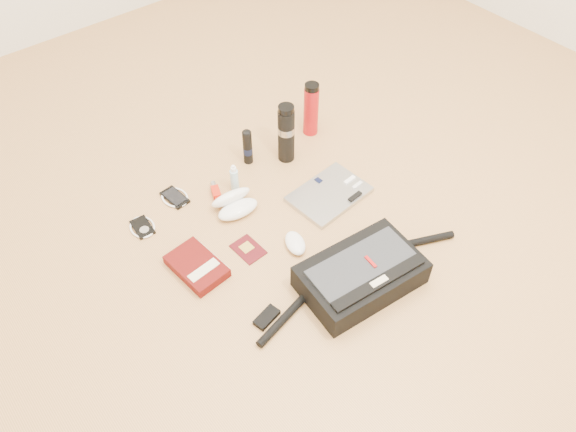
{
  "coord_description": "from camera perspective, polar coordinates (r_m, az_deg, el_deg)",
  "views": [
    {
      "loc": [
        -0.92,
        -1.03,
        1.66
      ],
      "look_at": [
        -0.01,
        0.09,
        0.06
      ],
      "focal_mm": 35.0,
      "sensor_mm": 36.0,
      "label": 1
    }
  ],
  "objects": [
    {
      "name": "messenger_bag",
      "position": [
        2.01,
        7.38,
        -5.95
      ],
      "size": [
        0.88,
        0.31,
        0.12
      ],
      "rotation": [
        0.0,
        0.0,
        -0.11
      ],
      "color": "black",
      "rests_on": "ground"
    },
    {
      "name": "book",
      "position": [
        2.08,
        -9.21,
        -5.04
      ],
      "size": [
        0.16,
        0.23,
        0.04
      ],
      "rotation": [
        0.0,
        0.0,
        0.09
      ],
      "color": "#4A0907",
      "rests_on": "ground"
    },
    {
      "name": "passport",
      "position": [
        2.13,
        -4.07,
        -3.39
      ],
      "size": [
        0.09,
        0.13,
        0.01
      ],
      "rotation": [
        0.0,
        0.0,
        0.05
      ],
      "color": "#440A0F",
      "rests_on": "ground"
    },
    {
      "name": "thermos_red",
      "position": [
        2.54,
        2.36,
        10.78
      ],
      "size": [
        0.07,
        0.07,
        0.26
      ],
      "rotation": [
        0.0,
        0.0,
        -0.01
      ],
      "color": "#AA1217",
      "rests_on": "ground"
    },
    {
      "name": "ipod",
      "position": [
        2.26,
        -14.58,
        -1.11
      ],
      "size": [
        0.1,
        0.11,
        0.01
      ],
      "rotation": [
        0.0,
        0.0,
        -0.09
      ],
      "color": "black",
      "rests_on": "ground"
    },
    {
      "name": "sunglasses_case",
      "position": [
        2.25,
        -5.46,
        1.28
      ],
      "size": [
        0.19,
        0.16,
        0.1
      ],
      "rotation": [
        0.0,
        0.0,
        -0.11
      ],
      "color": "white",
      "rests_on": "ground"
    },
    {
      "name": "laptop",
      "position": [
        2.31,
        4.24,
        2.22
      ],
      "size": [
        0.33,
        0.24,
        0.03
      ],
      "rotation": [
        0.0,
        0.0,
        0.07
      ],
      "color": "#A7A7A9",
      "rests_on": "ground"
    },
    {
      "name": "inhaler",
      "position": [
        2.33,
        -7.34,
        2.44
      ],
      "size": [
        0.06,
        0.11,
        0.03
      ],
      "rotation": [
        0.0,
        0.0,
        -0.38
      ],
      "color": "red",
      "rests_on": "ground"
    },
    {
      "name": "ground",
      "position": [
        2.16,
        1.59,
        -2.29
      ],
      "size": [
        4.0,
        4.0,
        0.0
      ],
      "primitive_type": "plane",
      "color": "tan",
      "rests_on": "ground"
    },
    {
      "name": "aerosol_can",
      "position": [
        2.42,
        -4.13,
        7.05
      ],
      "size": [
        0.04,
        0.04,
        0.17
      ],
      "rotation": [
        0.0,
        0.0,
        0.0
      ],
      "color": "black",
      "rests_on": "ground"
    },
    {
      "name": "phone",
      "position": [
        2.35,
        -11.43,
        1.87
      ],
      "size": [
        0.11,
        0.13,
        0.01
      ],
      "rotation": [
        0.0,
        0.0,
        0.09
      ],
      "color": "black",
      "rests_on": "ground"
    },
    {
      "name": "spray_bottle",
      "position": [
        2.31,
        -5.47,
        3.76
      ],
      "size": [
        0.04,
        0.04,
        0.13
      ],
      "rotation": [
        0.0,
        0.0,
        -0.37
      ],
      "color": "#ABD7E7",
      "rests_on": "ground"
    },
    {
      "name": "mouse",
      "position": [
        2.12,
        0.74,
        -2.77
      ],
      "size": [
        0.11,
        0.14,
        0.04
      ],
      "rotation": [
        0.0,
        0.0,
        -0.36
      ],
      "color": "white",
      "rests_on": "ground"
    },
    {
      "name": "thermos_black",
      "position": [
        2.39,
        -0.19,
        8.42
      ],
      "size": [
        0.08,
        0.08,
        0.28
      ],
      "rotation": [
        0.0,
        0.0,
        0.07
      ],
      "color": "black",
      "rests_on": "ground"
    }
  ]
}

